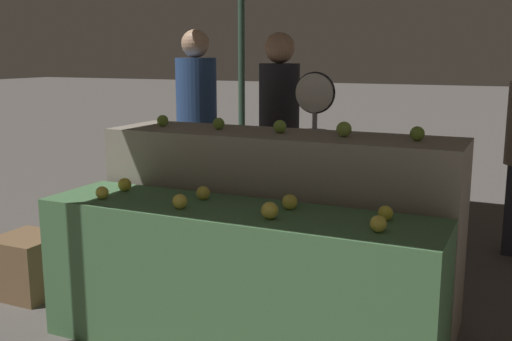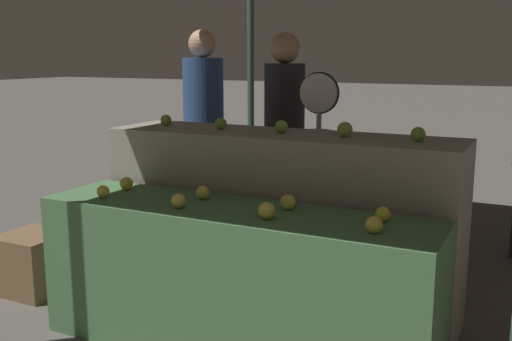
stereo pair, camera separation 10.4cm
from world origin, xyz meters
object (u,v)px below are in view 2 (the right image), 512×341
object	(u,v)px
produce_scale	(318,129)
person_vendor_at_scale	(284,128)
wooden_crate_side	(34,263)
person_customer_left	(204,118)

from	to	relation	value
produce_scale	person_vendor_at_scale	xyz separation A→B (m)	(-0.37, 0.26, -0.04)
produce_scale	person_vendor_at_scale	size ratio (longest dim) A/B	0.84
produce_scale	wooden_crate_side	world-z (taller)	produce_scale
produce_scale	person_customer_left	size ratio (longest dim) A/B	0.82
person_vendor_at_scale	person_customer_left	xyz separation A→B (m)	(-0.86, 0.23, 0.01)
produce_scale	person_vendor_at_scale	distance (m)	0.45
person_customer_left	wooden_crate_side	bearing A→B (deg)	94.71
person_customer_left	wooden_crate_side	world-z (taller)	person_customer_left
person_customer_left	produce_scale	bearing A→B (deg)	176.35
person_customer_left	person_vendor_at_scale	bearing A→B (deg)	-177.04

